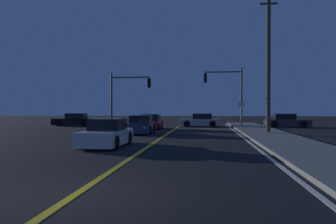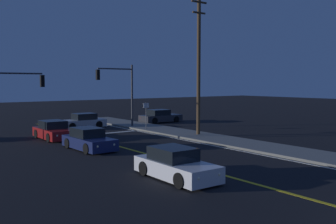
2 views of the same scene
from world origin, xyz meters
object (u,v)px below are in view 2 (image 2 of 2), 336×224
Objects in this scene: utility_pole_right at (199,64)px; traffic_signal_far_left at (12,92)px; car_lead_oncoming_silver at (82,122)px; car_side_waiting_charcoal at (160,117)px; traffic_signal_near_right at (120,86)px; car_mid_block_navy at (89,140)px; car_following_oncoming_red at (54,131)px; car_distant_tail_white at (176,165)px; street_sign_corner at (146,112)px.

traffic_signal_far_left is at bearing 151.14° from utility_pole_right.
car_side_waiting_charcoal is (8.58, -0.19, 0.00)m from car_lead_oncoming_silver.
traffic_signal_near_right reaches higher than car_side_waiting_charcoal.
car_following_oncoming_red is (-0.17, 5.62, 0.00)m from car_mid_block_navy.
car_distant_tail_white and car_lead_oncoming_silver have the same top height.
traffic_signal_near_right is 9.70m from traffic_signal_far_left.
car_lead_oncoming_silver is 8.58m from car_side_waiting_charcoal.
car_side_waiting_charcoal is 0.41× the size of utility_pole_right.
car_distant_tail_white is 14.44m from car_following_oncoming_red.
car_mid_block_navy is 11.31m from traffic_signal_near_right.
car_distant_tail_white is 0.39× the size of utility_pole_right.
utility_pole_right is 4.44× the size of street_sign_corner.
car_side_waiting_charcoal is 11.76m from utility_pole_right.
street_sign_corner reaches higher than car_lead_oncoming_silver.
car_mid_block_navy is 11.39m from car_lead_oncoming_silver.
car_lead_oncoming_silver is 0.96× the size of car_side_waiting_charcoal.
utility_pole_right is at bearing -134.86° from car_distant_tail_white.
traffic_signal_near_right is at bearing -132.22° from car_mid_block_navy.
car_distant_tail_white is at bearing -135.48° from utility_pole_right.
car_side_waiting_charcoal is at bearing -160.78° from car_following_oncoming_red.
utility_pole_right is (9.32, 9.17, 5.01)m from car_distant_tail_white.
car_mid_block_navy is 16.50m from car_side_waiting_charcoal.
car_following_oncoming_red is at bearing 150.89° from utility_pole_right.
car_distant_tail_white is 0.96× the size of car_side_waiting_charcoal.
traffic_signal_near_right is 8.54m from utility_pole_right.
car_mid_block_navy is at bearing -68.87° from traffic_signal_far_left.
car_following_oncoming_red is at bearing -68.79° from car_side_waiting_charcoal.
car_side_waiting_charcoal is 16.15m from traffic_signal_far_left.
traffic_signal_far_left is at bearing 116.68° from car_lead_oncoming_silver.
utility_pole_right reaches higher than car_lead_oncoming_silver.
street_sign_corner is (0.99, -2.80, -2.19)m from traffic_signal_near_right.
traffic_signal_near_right reaches higher than car_following_oncoming_red.
traffic_signal_far_left is at bearing -71.47° from car_mid_block_navy.
car_mid_block_navy is at bearing 90.88° from car_following_oncoming_red.
car_mid_block_navy is 7.99m from traffic_signal_far_left.
traffic_signal_far_left is (-15.52, -3.43, 2.90)m from car_side_waiting_charcoal.
traffic_signal_far_left is at bearing -28.79° from car_following_oncoming_red.
car_side_waiting_charcoal is 6.98m from street_sign_corner.
car_mid_block_navy is 0.82× the size of traffic_signal_far_left.
car_distant_tail_white is 18.80m from traffic_signal_near_right.
car_lead_oncoming_silver is at bearing -90.14° from car_side_waiting_charcoal.
car_side_waiting_charcoal is (13.00, 4.76, 0.00)m from car_following_oncoming_red.
car_mid_block_navy is 1.01× the size of car_lead_oncoming_silver.
car_lead_oncoming_silver is 1.00× the size of car_following_oncoming_red.
car_side_waiting_charcoal is (12.83, 10.38, 0.00)m from car_mid_block_navy.
car_mid_block_navy is 9.71m from street_sign_corner.
car_lead_oncoming_silver is 0.39× the size of utility_pole_right.
car_distant_tail_white is 0.74× the size of traffic_signal_near_right.
traffic_signal_near_right is (6.91, 8.35, 3.25)m from car_mid_block_navy.
car_mid_block_navy is at bearing -89.52° from car_distant_tail_white.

